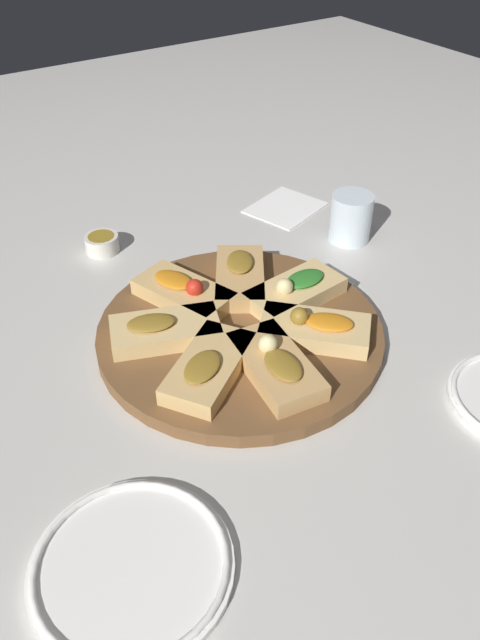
{
  "coord_description": "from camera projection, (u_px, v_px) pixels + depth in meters",
  "views": [
    {
      "loc": [
        0.41,
        0.61,
        0.62
      ],
      "look_at": [
        0.0,
        0.0,
        0.04
      ],
      "focal_mm": 35.0,
      "sensor_mm": 36.0,
      "label": 1
    }
  ],
  "objects": [
    {
      "name": "ground_plane",
      "position": [
        240.0,
        338.0,
        0.97
      ],
      "size": [
        3.0,
        3.0,
        0.0
      ],
      "primitive_type": "plane",
      "color": "beige"
    },
    {
      "name": "serving_board",
      "position": [
        240.0,
        333.0,
        0.96
      ],
      "size": [
        0.44,
        0.44,
        0.02
      ],
      "primitive_type": "cylinder",
      "color": "brown",
      "rests_on": "ground_plane"
    },
    {
      "name": "focaccia_slice_0",
      "position": [
        315.0,
        329.0,
        0.92
      ],
      "size": [
        0.17,
        0.17,
        0.05
      ],
      "color": "#DBB775",
      "rests_on": "serving_board"
    },
    {
      "name": "focaccia_slice_1",
      "position": [
        295.0,
        291.0,
        1.0
      ],
      "size": [
        0.17,
        0.09,
        0.05
      ],
      "color": "#DBB775",
      "rests_on": "serving_board"
    },
    {
      "name": "focaccia_slice_2",
      "position": [
        240.0,
        276.0,
        1.03
      ],
      "size": [
        0.15,
        0.18,
        0.04
      ],
      "color": "tan",
      "rests_on": "serving_board"
    },
    {
      "name": "focaccia_slice_3",
      "position": [
        184.0,
        292.0,
        1.0
      ],
      "size": [
        0.13,
        0.18,
        0.05
      ],
      "color": "tan",
      "rests_on": "serving_board"
    },
    {
      "name": "focaccia_slice_4",
      "position": [
        164.0,
        330.0,
        0.92
      ],
      "size": [
        0.18,
        0.13,
        0.04
      ],
      "color": "#DBB775",
      "rests_on": "serving_board"
    },
    {
      "name": "focaccia_slice_5",
      "position": [
        208.0,
        367.0,
        0.86
      ],
      "size": [
        0.18,
        0.15,
        0.04
      ],
      "color": "tan",
      "rests_on": "serving_board"
    },
    {
      "name": "focaccia_slice_6",
      "position": [
        276.0,
        365.0,
        0.86
      ],
      "size": [
        0.1,
        0.17,
        0.05
      ],
      "color": "tan",
      "rests_on": "serving_board"
    },
    {
      "name": "plate_right",
      "position": [
        131.0,
        566.0,
        0.66
      ],
      "size": [
        0.22,
        0.22,
        0.02
      ],
      "color": "white",
      "rests_on": "ground_plane"
    },
    {
      "name": "water_glass",
      "position": [
        351.0,
        218.0,
        1.17
      ],
      "size": [
        0.08,
        0.08,
        0.09
      ],
      "primitive_type": "cylinder",
      "color": "silver",
      "rests_on": "ground_plane"
    },
    {
      "name": "napkin_stack",
      "position": [
        285.0,
        207.0,
        1.29
      ],
      "size": [
        0.17,
        0.16,
        0.0
      ],
      "primitive_type": "cube",
      "rotation": [
        0.0,
        0.0,
        0.31
      ],
      "color": "white",
      "rests_on": "ground_plane"
    },
    {
      "name": "dipping_bowl",
      "position": [
        102.0,
        243.0,
        1.15
      ],
      "size": [
        0.06,
        0.06,
        0.03
      ],
      "color": "silver",
      "rests_on": "ground_plane"
    }
  ]
}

